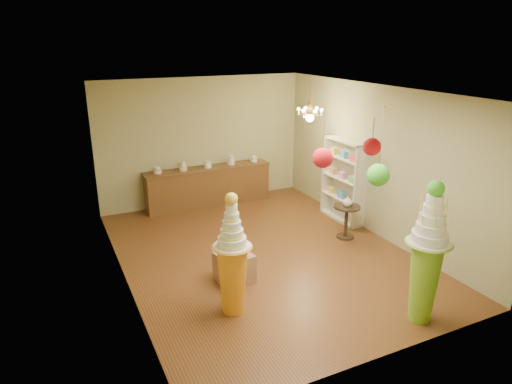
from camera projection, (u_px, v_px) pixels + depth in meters
name	position (u px, v px, depth m)	size (l,w,h in m)	color
floor	(263.00, 254.00, 8.54)	(6.50, 6.50, 0.00)	#593318
ceiling	(264.00, 91.00, 7.57)	(6.50, 6.50, 0.00)	silver
wall_back	(203.00, 141.00, 10.83)	(5.00, 0.04, 3.00)	#99986B
wall_front	(388.00, 251.00, 5.28)	(5.00, 0.04, 3.00)	#99986B
wall_left	(119.00, 198.00, 7.04)	(0.04, 6.50, 3.00)	#99986B
wall_right	(376.00, 162.00, 9.08)	(0.04, 6.50, 3.00)	#99986B
pedestal_green	(426.00, 265.00, 6.30)	(0.67, 0.67, 2.09)	#75AE26
pedestal_orange	(233.00, 268.00, 6.55)	(0.68, 0.68, 1.85)	orange
burlap_riser	(234.00, 267.00, 7.53)	(0.54, 0.54, 0.49)	#88634A
sideboard	(208.00, 185.00, 10.93)	(3.04, 0.54, 1.16)	#57371B
shelving_unit	(344.00, 180.00, 9.89)	(0.33, 1.20, 1.80)	beige
round_table	(346.00, 217.00, 9.11)	(0.55, 0.55, 0.68)	black
vase	(347.00, 201.00, 8.99)	(0.20, 0.20, 0.21)	beige
pom_red_left	(323.00, 158.00, 5.75)	(0.26, 0.26, 0.72)	#403A2E
pom_green_mid	(378.00, 175.00, 6.33)	(0.32, 0.32, 1.12)	#403A2E
pom_red_right	(372.00, 147.00, 5.21)	(0.21, 0.21, 0.44)	#403A2E
chandelier	(310.00, 115.00, 9.52)	(0.73, 0.73, 0.85)	gold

